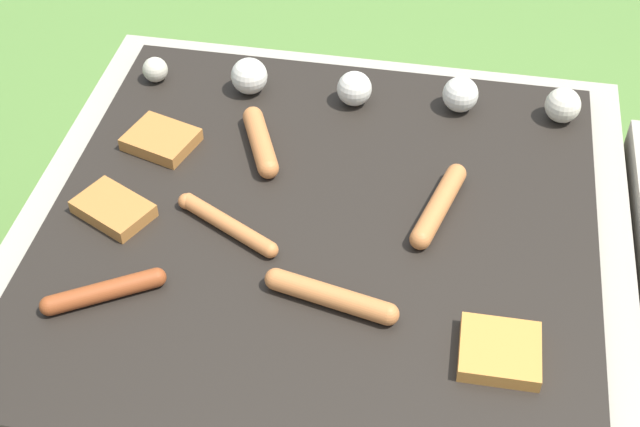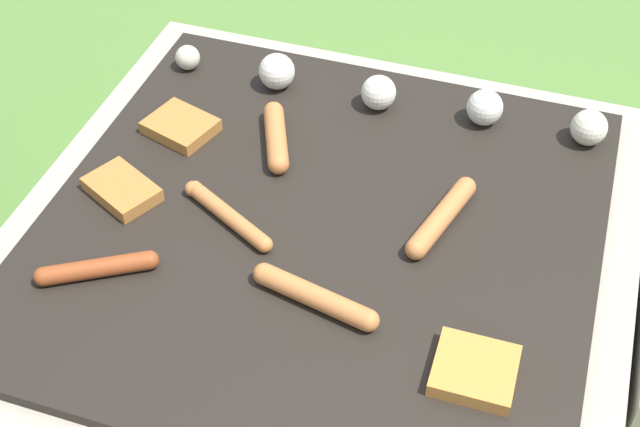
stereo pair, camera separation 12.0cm
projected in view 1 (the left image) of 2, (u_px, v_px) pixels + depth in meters
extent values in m
plane|color=#567F38|center=(320.00, 392.00, 1.50)|extent=(14.00, 14.00, 0.00)
cube|color=#A89E8C|center=(320.00, 321.00, 1.37)|extent=(0.85, 0.85, 0.39)
cube|color=black|center=(320.00, 229.00, 1.23)|extent=(0.75, 0.75, 0.02)
cylinder|color=#C6753D|center=(331.00, 296.00, 1.11)|extent=(0.15, 0.06, 0.03)
sphere|color=#C6753D|center=(276.00, 279.00, 1.13)|extent=(0.03, 0.03, 0.03)
sphere|color=#C6753D|center=(388.00, 314.00, 1.09)|extent=(0.03, 0.03, 0.03)
cylinder|color=#C6753D|center=(260.00, 142.00, 1.32)|extent=(0.08, 0.12, 0.03)
sphere|color=#C6753D|center=(268.00, 168.00, 1.28)|extent=(0.03, 0.03, 0.03)
sphere|color=#C6753D|center=(253.00, 117.00, 1.36)|extent=(0.03, 0.03, 0.03)
cylinder|color=#C6753D|center=(227.00, 224.00, 1.20)|extent=(0.15, 0.09, 0.02)
sphere|color=#C6753D|center=(187.00, 200.00, 1.24)|extent=(0.02, 0.02, 0.02)
sphere|color=#C6753D|center=(270.00, 250.00, 1.17)|extent=(0.02, 0.02, 0.02)
cylinder|color=#C6753D|center=(439.00, 205.00, 1.23)|extent=(0.07, 0.15, 0.03)
sphere|color=#C6753D|center=(456.00, 174.00, 1.27)|extent=(0.03, 0.03, 0.03)
sphere|color=#C6753D|center=(420.00, 239.00, 1.18)|extent=(0.03, 0.03, 0.03)
cylinder|color=#93421E|center=(104.00, 291.00, 1.12)|extent=(0.13, 0.09, 0.03)
sphere|color=#93421E|center=(157.00, 277.00, 1.13)|extent=(0.03, 0.03, 0.03)
sphere|color=#93421E|center=(49.00, 306.00, 1.10)|extent=(0.03, 0.03, 0.03)
cube|color=#B27033|center=(113.00, 209.00, 1.23)|extent=(0.12, 0.11, 0.02)
cube|color=#D18438|center=(500.00, 351.00, 1.05)|extent=(0.10, 0.09, 0.02)
cube|color=#B27033|center=(161.00, 140.00, 1.33)|extent=(0.12, 0.11, 0.02)
sphere|color=beige|center=(155.00, 70.00, 1.44)|extent=(0.04, 0.04, 0.04)
sphere|color=silver|center=(249.00, 76.00, 1.42)|extent=(0.06, 0.06, 0.06)
sphere|color=silver|center=(354.00, 89.00, 1.40)|extent=(0.05, 0.05, 0.05)
sphere|color=silver|center=(460.00, 94.00, 1.38)|extent=(0.06, 0.06, 0.06)
sphere|color=beige|center=(563.00, 105.00, 1.37)|extent=(0.05, 0.05, 0.05)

